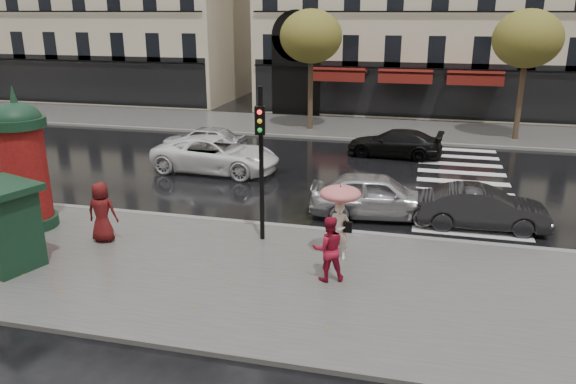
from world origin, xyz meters
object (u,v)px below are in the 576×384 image
(woman_umbrella, at_px, (340,210))
(man_burgundy, at_px, (102,212))
(car_white, at_px, (216,154))
(car_silver, at_px, (377,195))
(newsstand, at_px, (2,225))
(car_darkgrey, at_px, (482,208))
(woman_red, at_px, (328,249))
(traffic_light, at_px, (261,150))
(car_far_silver, at_px, (204,140))
(morris_column, at_px, (23,161))
(car_black, at_px, (395,143))

(woman_umbrella, bearing_deg, man_burgundy, -176.32)
(man_burgundy, distance_m, car_white, 8.17)
(car_silver, xyz_separation_m, car_white, (-7.12, 3.94, -0.01))
(newsstand, distance_m, car_darkgrey, 13.81)
(woman_red, distance_m, traffic_light, 3.61)
(newsstand, height_order, car_silver, newsstand)
(car_far_silver, bearing_deg, car_white, 33.91)
(woman_umbrella, bearing_deg, car_darkgrey, 42.24)
(car_darkgrey, distance_m, car_white, 11.20)
(car_silver, height_order, car_far_silver, car_silver)
(car_silver, bearing_deg, woman_umbrella, 163.23)
(man_burgundy, xyz_separation_m, car_silver, (7.51, 4.22, -0.25))
(morris_column, relative_size, car_black, 1.00)
(traffic_light, bearing_deg, car_darkgrey, 24.40)
(man_burgundy, xyz_separation_m, car_far_silver, (-1.24, 10.84, -0.32))
(woman_red, bearing_deg, morris_column, -29.19)
(morris_column, xyz_separation_m, newsstand, (1.28, -2.62, -0.94))
(morris_column, bearing_deg, woman_umbrella, -0.19)
(traffic_light, distance_m, newsstand, 7.02)
(car_silver, relative_size, car_far_silver, 1.09)
(car_black, bearing_deg, car_silver, 4.69)
(woman_red, bearing_deg, traffic_light, -62.69)
(traffic_light, height_order, newsstand, traffic_light)
(woman_umbrella, xyz_separation_m, newsstand, (-8.38, -2.59, -0.23))
(car_far_silver, bearing_deg, car_black, 103.93)
(woman_red, height_order, car_far_silver, woman_red)
(newsstand, distance_m, car_black, 17.31)
(morris_column, distance_m, car_darkgrey, 14.16)
(woman_red, distance_m, car_black, 13.50)
(morris_column, distance_m, newsstand, 3.06)
(traffic_light, bearing_deg, car_black, 74.88)
(woman_umbrella, bearing_deg, morris_column, 179.81)
(woman_red, height_order, car_darkgrey, woman_red)
(car_silver, relative_size, car_white, 0.83)
(car_silver, xyz_separation_m, car_far_silver, (-8.75, 6.62, -0.06))
(traffic_light, bearing_deg, woman_red, -41.62)
(woman_red, relative_size, man_burgundy, 0.94)
(man_burgundy, height_order, car_darkgrey, man_burgundy)
(traffic_light, height_order, car_white, traffic_light)
(newsstand, height_order, car_white, newsstand)
(woman_umbrella, xyz_separation_m, man_burgundy, (-6.85, -0.44, -0.50))
(car_darkgrey, bearing_deg, car_white, 66.91)
(woman_umbrella, xyz_separation_m, car_far_silver, (-8.08, 10.40, -0.82))
(car_white, bearing_deg, car_black, -54.82)
(man_burgundy, distance_m, traffic_light, 4.96)
(car_black, relative_size, car_far_silver, 1.08)
(newsstand, height_order, car_far_silver, newsstand)
(traffic_light, xyz_separation_m, car_white, (-4.08, 7.00, -2.08))
(car_black, bearing_deg, woman_umbrella, 1.67)
(newsstand, xyz_separation_m, car_silver, (9.04, 6.36, -0.52))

